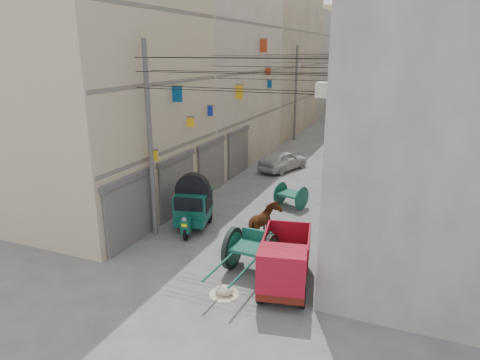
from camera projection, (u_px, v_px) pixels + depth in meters
The scene contains 18 objects.
ground at pixel (146, 337), 11.75m from camera, with size 140.00×140.00×0.00m, color #4C4C4F.
building_row_left at pixel (270, 62), 42.98m from camera, with size 8.00×62.00×14.00m.
building_row_right at pixel (445, 64), 37.13m from camera, with size 8.00×62.00×14.00m.
end_cap_building at pixel (382, 58), 68.24m from camera, with size 22.00×10.00×13.00m, color tan.
shutters_left at pixel (196, 174), 21.92m from camera, with size 0.18×14.40×2.88m.
signboards at pixel (321, 112), 29.91m from camera, with size 8.22×40.52×5.67m.
ac_units at pixel (345, 54), 15.04m from camera, with size 0.70×6.55×3.35m.
utility_poles at pixel (305, 112), 25.62m from camera, with size 7.40×22.20×8.00m.
overhead_cables at pixel (295, 66), 22.52m from camera, with size 7.40×22.52×1.12m.
auto_rickshaw at pixel (193, 204), 18.74m from camera, with size 1.98×2.79×1.89m.
tonga_cart at pixel (251, 251), 14.99m from camera, with size 1.67×3.45×1.53m.
mini_truck at pixel (284, 268), 13.65m from camera, with size 2.12×3.56×1.87m.
second_cart at pixel (291, 195), 21.35m from camera, with size 1.63×1.53×1.18m.
feed_sack at pixel (224, 290), 13.75m from camera, with size 0.61×0.49×0.30m, color beige.
horse at pixel (263, 224), 17.37m from camera, with size 0.85×1.87×1.58m, color #622E17.
distant_car_white at pixel (283, 160), 28.01m from camera, with size 1.56×3.87×1.32m, color #B5B5B5.
distant_car_grey at pixel (370, 134), 37.56m from camera, with size 1.12×3.21×1.06m, color slate.
distant_car_green at pixel (363, 116), 47.35m from camera, with size 1.75×4.31×1.25m, color #1D5548.
Camera 1 is at (6.22, -8.24, 7.53)m, focal length 32.00 mm.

